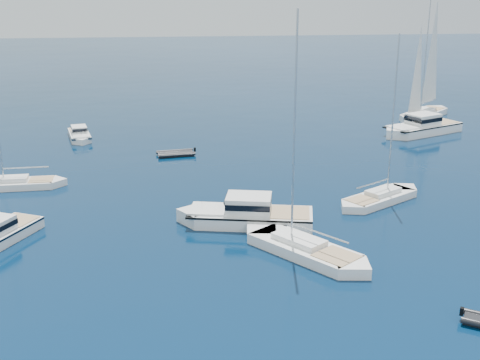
# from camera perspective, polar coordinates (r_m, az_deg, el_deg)

# --- Properties ---
(motor_cruiser_centre) EXTENTS (11.78, 5.86, 2.97)m
(motor_cruiser_centre) POSITION_cam_1_polar(r_m,az_deg,el_deg) (47.52, 0.54, -4.10)
(motor_cruiser_centre) COLOR silver
(motor_cruiser_centre) RESTS_ON ground
(motor_cruiser_distant) EXTENTS (12.56, 8.39, 3.18)m
(motor_cruiser_distant) POSITION_cam_1_polar(r_m,az_deg,el_deg) (79.46, 16.38, 4.14)
(motor_cruiser_distant) COLOR white
(motor_cruiser_distant) RESTS_ON ground
(motor_cruiser_horizon) EXTENTS (3.83, 7.80, 1.97)m
(motor_cruiser_horizon) POSITION_cam_1_polar(r_m,az_deg,el_deg) (76.12, -14.63, 3.72)
(motor_cruiser_horizon) COLOR white
(motor_cruiser_horizon) RESTS_ON ground
(sailboat_mid_r) EXTENTS (9.29, 10.93, 16.84)m
(sailboat_mid_r) POSITION_cam_1_polar(r_m,az_deg,el_deg) (42.62, 5.93, -6.86)
(sailboat_mid_r) COLOR white
(sailboat_mid_r) RESTS_ON ground
(sailboat_mid_l) EXTENTS (9.67, 2.82, 14.09)m
(sailboat_mid_l) POSITION_cam_1_polar(r_m,az_deg,el_deg) (59.53, -20.08, -0.65)
(sailboat_mid_l) COLOR silver
(sailboat_mid_l) RESTS_ON ground
(sailboat_centre) EXTENTS (9.70, 7.39, 14.46)m
(sailboat_centre) POSITION_cam_1_polar(r_m,az_deg,el_deg) (53.62, 12.81, -1.97)
(sailboat_centre) COLOR silver
(sailboat_centre) RESTS_ON ground
(sailboat_sails_far) EXTENTS (11.26, 10.82, 18.23)m
(sailboat_sails_far) POSITION_cam_1_polar(r_m,az_deg,el_deg) (89.65, 16.68, 5.60)
(sailboat_sails_far) COLOR white
(sailboat_sails_far) RESTS_ON ground
(tender_yellow) EXTENTS (4.06, 4.22, 0.95)m
(tender_yellow) POSITION_cam_1_polar(r_m,az_deg,el_deg) (46.69, 2.27, -4.52)
(tender_yellow) COLOR #C09C0B
(tender_yellow) RESTS_ON ground
(tender_grey_far) EXTENTS (4.50, 2.84, 0.95)m
(tender_grey_far) POSITION_cam_1_polar(r_m,az_deg,el_deg) (66.75, -5.98, 2.27)
(tender_grey_far) COLOR black
(tender_grey_far) RESTS_ON ground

